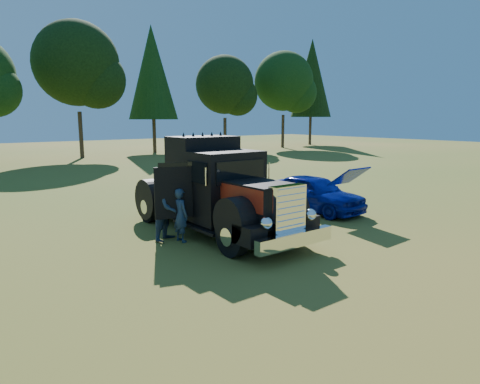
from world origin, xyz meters
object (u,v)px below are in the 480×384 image
at_px(spectator_near, 181,215).
at_px(spectator_far, 168,207).
at_px(diamond_t_truck, 219,193).
at_px(hotrod_coupe, 314,193).

bearing_deg(spectator_near, spectator_far, 22.45).
bearing_deg(diamond_t_truck, hotrod_coupe, 4.77).
relative_size(spectator_near, spectator_far, 0.80).
bearing_deg(hotrod_coupe, diamond_t_truck, -175.23).
bearing_deg(diamond_t_truck, spectator_far, 167.91).
bearing_deg(spectator_far, spectator_near, -93.34).
relative_size(hotrod_coupe, spectator_near, 2.74).
relative_size(diamond_t_truck, hotrod_coupe, 1.66).
distance_m(hotrod_coupe, spectator_near, 6.18).
bearing_deg(hotrod_coupe, spectator_far, -179.49).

